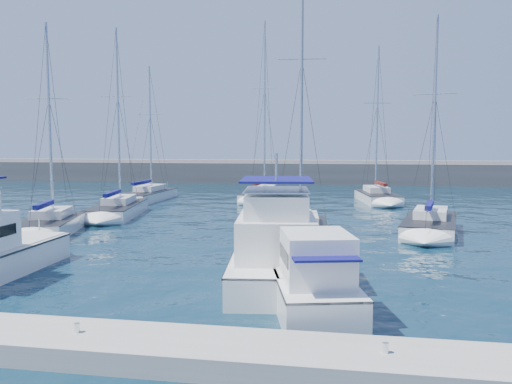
% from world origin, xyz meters
% --- Properties ---
extents(ground, '(220.00, 220.00, 0.00)m').
position_xyz_m(ground, '(0.00, 0.00, 0.00)').
color(ground, black).
rests_on(ground, ground).
extents(breakwater, '(160.00, 6.00, 4.45)m').
position_xyz_m(breakwater, '(0.00, 52.00, 1.05)').
color(breakwater, '#424244').
rests_on(breakwater, ground).
extents(dock, '(40.00, 2.20, 0.60)m').
position_xyz_m(dock, '(0.00, -11.00, 0.30)').
color(dock, gray).
rests_on(dock, ground).
extents(dock_cleat_centre, '(0.16, 0.16, 0.25)m').
position_xyz_m(dock_cleat_centre, '(0.00, -11.00, 0.72)').
color(dock_cleat_centre, silver).
rests_on(dock_cleat_centre, dock).
extents(dock_cleat_near_stbd, '(0.16, 0.16, 0.25)m').
position_xyz_m(dock_cleat_near_stbd, '(8.00, -11.00, 0.72)').
color(dock_cleat_near_stbd, silver).
rests_on(dock_cleat_near_stbd, dock).
extents(motor_yacht_stbd_inner, '(4.64, 9.61, 4.69)m').
position_xyz_m(motor_yacht_stbd_inner, '(4.34, -2.84, 1.13)').
color(motor_yacht_stbd_inner, silver).
rests_on(motor_yacht_stbd_inner, ground).
extents(motor_yacht_stbd_outer, '(3.71, 6.05, 3.20)m').
position_xyz_m(motor_yacht_stbd_outer, '(6.05, -6.67, 0.94)').
color(motor_yacht_stbd_outer, silver).
rests_on(motor_yacht_stbd_outer, ground).
extents(sailboat_mid_a, '(4.81, 7.44, 13.67)m').
position_xyz_m(sailboat_mid_a, '(-11.37, 6.04, 0.52)').
color(sailboat_mid_a, silver).
rests_on(sailboat_mid_a, ground).
extents(sailboat_mid_b, '(4.63, 9.24, 15.18)m').
position_xyz_m(sailboat_mid_b, '(-10.48, 14.02, 0.52)').
color(sailboat_mid_b, silver).
rests_on(sailboat_mid_b, ground).
extents(sailboat_mid_d, '(3.82, 8.29, 17.07)m').
position_xyz_m(sailboat_mid_d, '(4.65, 6.05, 0.55)').
color(sailboat_mid_d, silver).
rests_on(sailboat_mid_d, ground).
extents(sailboat_mid_e, '(4.84, 8.83, 14.16)m').
position_xyz_m(sailboat_mid_e, '(12.63, 10.03, 0.51)').
color(sailboat_mid_e, silver).
rests_on(sailboat_mid_e, ground).
extents(sailboat_back_a, '(3.24, 9.53, 14.02)m').
position_xyz_m(sailboat_back_a, '(-12.41, 25.26, 0.50)').
color(sailboat_back_a, silver).
rests_on(sailboat_back_a, ground).
extents(sailboat_back_b, '(3.80, 8.03, 18.30)m').
position_xyz_m(sailboat_back_b, '(-0.75, 26.60, 0.57)').
color(sailboat_back_b, white).
rests_on(sailboat_back_b, ground).
extents(sailboat_back_c, '(4.27, 8.93, 15.72)m').
position_xyz_m(sailboat_back_c, '(10.60, 27.62, 0.53)').
color(sailboat_back_c, silver).
rests_on(sailboat_back_c, ground).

